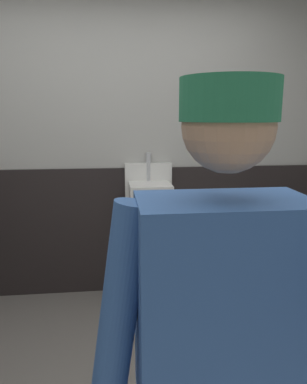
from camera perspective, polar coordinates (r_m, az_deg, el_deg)
The scene contains 4 objects.
wall_back at distance 3.18m, azimuth -5.47°, elevation 7.59°, with size 4.41×0.12×2.63m, color #B2B2AD.
wainscot_band_back at distance 3.25m, azimuth -5.18°, elevation -5.99°, with size 3.81×0.03×1.11m, color black.
urinal_solo at distance 3.06m, azimuth -0.56°, elevation -2.71°, with size 0.40×0.34×1.24m.
person at distance 1.03m, azimuth 10.30°, elevation -23.62°, with size 0.63×0.60×1.63m.
Camera 1 is at (-0.06, -1.50, 1.55)m, focal length 34.31 mm.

